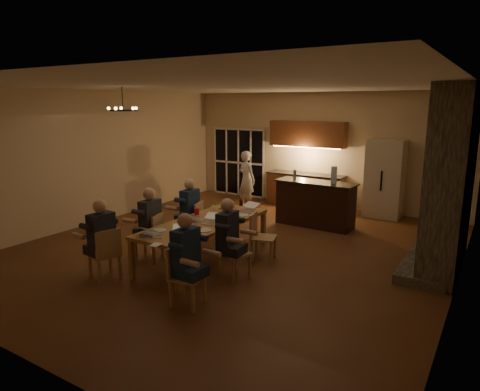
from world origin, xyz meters
name	(u,v)px	position (x,y,z in m)	size (l,w,h in m)	color
floor	(235,249)	(0.00, 0.00, 0.00)	(9.00, 9.00, 0.00)	brown
back_wall	(321,150)	(0.00, 4.52, 1.60)	(8.00, 0.04, 3.20)	beige
left_wall	(96,157)	(-4.02, 0.00, 1.60)	(0.04, 9.00, 3.20)	beige
right_wall	(466,193)	(4.02, 0.00, 1.60)	(0.04, 9.00, 3.20)	beige
ceiling	(234,85)	(0.00, 0.00, 3.22)	(8.00, 9.00, 0.04)	white
french_doors	(239,163)	(-2.70, 4.47, 1.05)	(1.86, 0.08, 2.10)	black
fireplace	(452,179)	(3.70, 1.20, 1.60)	(0.58, 2.50, 3.20)	#746B5B
kitchenette	(306,164)	(-0.30, 4.20, 1.20)	(2.24, 0.68, 2.40)	brown
refrigerator	(385,179)	(1.90, 4.15, 1.00)	(0.90, 0.68, 2.00)	beige
dining_table	(205,241)	(-0.14, -0.83, 0.38)	(1.10, 2.86, 0.75)	#B9794A
bar_island	(315,204)	(0.72, 2.43, 0.54)	(1.91, 0.68, 1.08)	black
chair_left_near	(104,253)	(-1.04, -2.41, 0.45)	(0.44, 0.44, 0.89)	tan
chair_left_mid	(149,237)	(-1.04, -1.36, 0.45)	(0.44, 0.44, 0.89)	tan
chair_left_far	(190,223)	(-1.00, -0.17, 0.45)	(0.44, 0.44, 0.89)	tan
chair_right_near	(188,276)	(0.74, -2.43, 0.45)	(0.44, 0.44, 0.89)	tan
chair_right_mid	(235,253)	(0.79, -1.25, 0.45)	(0.44, 0.44, 0.89)	tan
chair_right_far	(264,237)	(0.78, -0.23, 0.45)	(0.44, 0.44, 0.89)	tan
person_left_near	(102,241)	(-0.99, -2.47, 0.69)	(0.60, 0.60, 1.38)	#262831
person_right_near	(186,260)	(0.72, -2.43, 0.69)	(0.60, 0.60, 1.38)	#1C2D47
person_left_mid	(151,224)	(-1.00, -1.34, 0.69)	(0.60, 0.60, 1.38)	#33363C
person_right_mid	(227,239)	(0.70, -1.32, 0.69)	(0.60, 0.60, 1.38)	#262831
person_left_far	(190,211)	(-0.98, -0.19, 0.69)	(0.60, 0.60, 1.38)	#1C2D47
standing_person	(247,180)	(-1.61, 3.14, 0.80)	(0.59, 0.39, 1.61)	silver
chandelier	(123,110)	(-2.03, -0.89, 2.75)	(0.58, 0.58, 0.03)	black
laptop_a	(150,228)	(-0.43, -1.94, 0.86)	(0.32, 0.28, 0.23)	silver
laptop_b	(182,230)	(0.10, -1.75, 0.86)	(0.32, 0.28, 0.23)	silver
laptop_c	(195,214)	(-0.36, -0.83, 0.86)	(0.32, 0.28, 0.23)	silver
laptop_d	(212,218)	(0.08, -0.90, 0.86)	(0.32, 0.28, 0.23)	silver
laptop_e	(228,203)	(-0.33, 0.25, 0.86)	(0.32, 0.28, 0.23)	silver
laptop_f	(248,206)	(0.17, 0.23, 0.86)	(0.32, 0.28, 0.23)	silver
mug_front	(184,225)	(-0.21, -1.34, 0.80)	(0.08, 0.08, 0.10)	white
mug_mid	(225,213)	(-0.06, -0.27, 0.80)	(0.08, 0.08, 0.10)	white
mug_back	(213,208)	(-0.48, -0.06, 0.80)	(0.07, 0.07, 0.10)	white
redcup_near	(177,240)	(0.26, -2.07, 0.81)	(0.09, 0.09, 0.12)	red
redcup_mid	(197,212)	(-0.57, -0.49, 0.81)	(0.10, 0.10, 0.12)	red
redcup_far	(253,204)	(0.06, 0.62, 0.81)	(0.09, 0.09, 0.12)	red
can_silver	(182,227)	(-0.13, -1.47, 0.81)	(0.07, 0.07, 0.12)	#B2B2B7
can_cola	(241,203)	(-0.23, 0.61, 0.81)	(0.07, 0.07, 0.12)	#3F0F0C
can_right	(231,218)	(0.26, -0.56, 0.81)	(0.07, 0.07, 0.12)	#B2B2B7
plate_near	(204,230)	(0.22, -1.31, 0.76)	(0.25, 0.25, 0.02)	white
plate_left	(160,230)	(-0.43, -1.71, 0.76)	(0.24, 0.24, 0.02)	white
plate_far	(242,215)	(0.22, -0.10, 0.76)	(0.26, 0.26, 0.02)	white
notepad	(156,245)	(0.03, -2.31, 0.76)	(0.14, 0.19, 0.01)	white
bar_bottle	(295,175)	(0.17, 2.42, 1.20)	(0.08, 0.08, 0.24)	#99999E
bar_blender	(334,175)	(1.16, 2.41, 1.28)	(0.13, 0.13, 0.40)	silver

